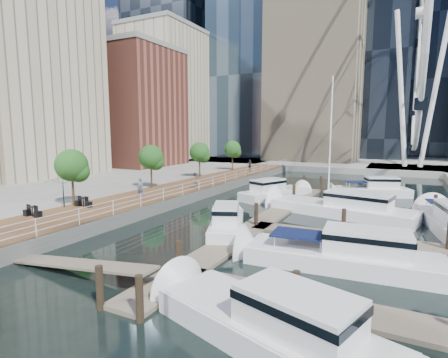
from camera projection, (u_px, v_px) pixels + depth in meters
ground at (155, 254)px, 20.01m from camera, size 520.00×520.00×0.00m
boardwalk at (176, 193)px, 37.23m from camera, size 6.00×60.00×1.00m
seawall at (200, 195)px, 35.88m from camera, size 0.25×60.00×1.00m
land_inland at (18, 178)px, 49.37m from camera, size 48.00×90.00×1.00m
land_far at (358, 152)px, 110.01m from camera, size 200.00×114.00×1.00m
pier at (412, 170)px, 59.56m from camera, size 14.00×12.00×1.00m
railing at (199, 185)px, 35.79m from camera, size 0.10×60.00×1.05m
floating_docks at (330, 222)px, 25.17m from camera, size 16.00×34.00×2.60m
midrise_condos at (91, 92)px, 56.97m from camera, size 19.00×67.00×28.00m
ferris_wheel at (423, 13)px, 56.14m from camera, size 5.80×45.60×47.80m
street_trees at (151, 157)px, 36.92m from camera, size 2.60×42.60×4.60m
cafe_tables at (8, 218)px, 22.73m from camera, size 2.50×13.70×0.74m
yacht_foreground at (341, 268)px, 18.05m from camera, size 10.88×3.68×2.15m
pedestrian_near at (140, 187)px, 32.15m from camera, size 0.71×0.54×1.75m
pedestrian_mid at (195, 180)px, 37.08m from camera, size 0.75×0.91×1.70m
pedestrian_far at (250, 165)px, 52.78m from camera, size 1.14×0.68×1.81m
moored_yachts at (340, 219)px, 28.23m from camera, size 20.68×35.82×11.50m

